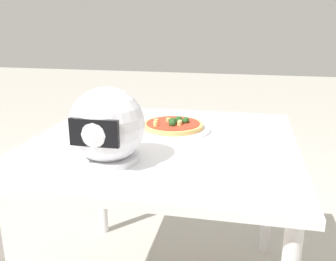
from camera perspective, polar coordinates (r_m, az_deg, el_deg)
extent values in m
cube|color=white|center=(1.49, -0.83, -2.08)|extent=(1.03, 1.03, 0.03)
cylinder|color=white|center=(2.03, 14.98, -8.68)|extent=(0.05, 0.05, 0.71)
cylinder|color=white|center=(2.17, -10.07, -6.70)|extent=(0.05, 0.05, 0.71)
cylinder|color=white|center=(1.62, 0.76, 0.26)|extent=(0.32, 0.32, 0.01)
cylinder|color=tan|center=(1.62, 0.76, 0.76)|extent=(0.26, 0.26, 0.02)
cylinder|color=red|center=(1.62, 0.76, 1.12)|extent=(0.23, 0.23, 0.00)
sphere|color=#234C1E|center=(1.61, 2.63, 1.42)|extent=(0.03, 0.03, 0.03)
sphere|color=#234C1E|center=(1.59, 0.67, 1.32)|extent=(0.03, 0.03, 0.03)
sphere|color=#234C1E|center=(1.62, 2.72, 1.53)|extent=(0.03, 0.03, 0.03)
sphere|color=#234C1E|center=(1.57, 0.65, 1.08)|extent=(0.03, 0.03, 0.03)
sphere|color=#234C1E|center=(1.62, 1.59, 1.60)|extent=(0.03, 0.03, 0.03)
cylinder|color=#E0D172|center=(1.59, 1.82, 1.27)|extent=(0.02, 0.02, 0.02)
cylinder|color=#E0D172|center=(1.57, -1.91, 1.04)|extent=(0.02, 0.02, 0.02)
cylinder|color=#E0D172|center=(1.62, -1.79, 1.49)|extent=(0.02, 0.02, 0.01)
cylinder|color=#E0D172|center=(1.58, 1.71, 1.10)|extent=(0.03, 0.03, 0.02)
cylinder|color=#E0D172|center=(1.64, 0.02, 1.64)|extent=(0.02, 0.02, 0.01)
sphere|color=silver|center=(1.26, -9.19, 0.84)|extent=(0.25, 0.25, 0.25)
cylinder|color=silver|center=(1.30, -8.95, -4.11)|extent=(0.21, 0.21, 0.02)
cube|color=black|center=(1.16, -11.13, -0.35)|extent=(0.16, 0.02, 0.09)
cylinder|color=silver|center=(1.99, -9.59, 4.53)|extent=(0.07, 0.07, 0.11)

